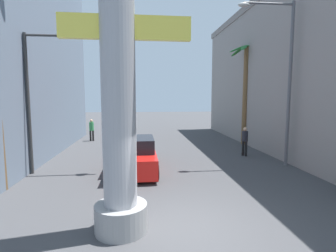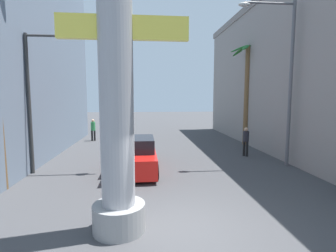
{
  "view_description": "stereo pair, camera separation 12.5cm",
  "coord_description": "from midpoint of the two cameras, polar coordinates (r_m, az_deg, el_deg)",
  "views": [
    {
      "loc": [
        -1.16,
        -6.36,
        3.39
      ],
      "look_at": [
        0.0,
        4.64,
        2.16
      ],
      "focal_mm": 28.0,
      "sensor_mm": 36.0,
      "label": 1
    },
    {
      "loc": [
        -1.03,
        -6.37,
        3.39
      ],
      "look_at": [
        0.0,
        4.64,
        2.16
      ],
      "focal_mm": 28.0,
      "sensor_mm": 36.0,
      "label": 2
    }
  ],
  "objects": [
    {
      "name": "palm_tree_mid_right",
      "position": [
        19.46,
        16.38,
        8.56
      ],
      "size": [
        2.68,
        2.4,
        7.03
      ],
      "color": "brown",
      "rests_on": "ground"
    },
    {
      "name": "ground_plane",
      "position": [
        16.75,
        -2.15,
        -5.33
      ],
      "size": [
        86.29,
        86.29,
        0.0
      ],
      "primitive_type": "plane",
      "color": "#424244"
    },
    {
      "name": "traffic_light_mast",
      "position": [
        12.39,
        -22.02,
        9.97
      ],
      "size": [
        5.08,
        0.32,
        6.08
      ],
      "color": "#333333",
      "rests_on": "ground"
    },
    {
      "name": "pedestrian_mid_right",
      "position": [
        15.67,
        16.16,
        -2.79
      ],
      "size": [
        0.47,
        0.47,
        1.66
      ],
      "color": "black",
      "rests_on": "ground"
    },
    {
      "name": "car_lead",
      "position": [
        12.38,
        -7.7,
        -6.23
      ],
      "size": [
        2.09,
        4.95,
        1.56
      ],
      "color": "black",
      "rests_on": "ground"
    },
    {
      "name": "neon_sign_pole",
      "position": [
        6.56,
        -11.44,
        16.74
      ],
      "size": [
        3.42,
        1.32,
        10.13
      ],
      "color": "#9E9EA3",
      "rests_on": "ground"
    },
    {
      "name": "building_right",
      "position": [
        17.6,
        31.93,
        10.45
      ],
      "size": [
        6.66,
        26.93,
        9.85
      ],
      "color": "gray",
      "rests_on": "ground"
    },
    {
      "name": "pedestrian_far_left",
      "position": [
        21.03,
        -16.47,
        -0.5
      ],
      "size": [
        0.34,
        0.34,
        1.68
      ],
      "color": "black",
      "rests_on": "ground"
    },
    {
      "name": "street_lamp",
      "position": [
        13.8,
        23.36,
        11.31
      ],
      "size": [
        2.76,
        0.28,
        7.81
      ],
      "color": "#59595E",
      "rests_on": "ground"
    }
  ]
}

